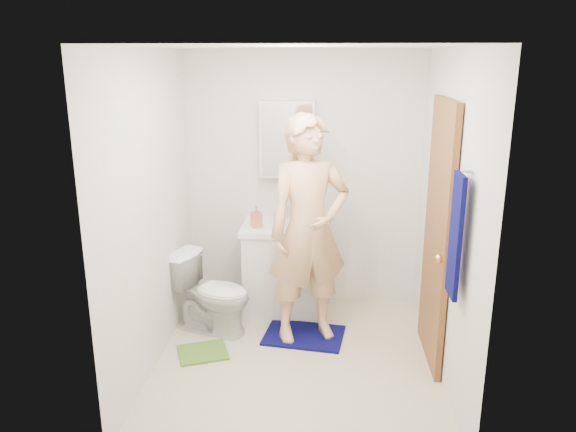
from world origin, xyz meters
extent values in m
cube|color=beige|center=(0.00, 0.00, -0.01)|extent=(2.20, 2.40, 0.02)
cube|color=white|center=(0.00, 0.00, 2.41)|extent=(2.20, 2.40, 0.02)
cube|color=silver|center=(0.00, 1.21, 1.20)|extent=(2.20, 0.02, 2.40)
cube|color=silver|center=(0.00, -1.21, 1.20)|extent=(2.20, 0.02, 2.40)
cube|color=silver|center=(-1.11, 0.00, 1.20)|extent=(0.02, 2.40, 2.40)
cube|color=silver|center=(1.11, 0.00, 1.20)|extent=(0.02, 2.40, 2.40)
cube|color=white|center=(-0.15, 0.91, 0.40)|extent=(0.75, 0.55, 0.80)
cube|color=white|center=(-0.15, 0.91, 0.83)|extent=(0.79, 0.59, 0.05)
cylinder|color=white|center=(-0.15, 0.91, 0.84)|extent=(0.40, 0.40, 0.03)
cylinder|color=silver|center=(-0.15, 1.09, 0.91)|extent=(0.03, 0.03, 0.12)
cube|color=white|center=(-0.15, 1.14, 1.60)|extent=(0.50, 0.12, 0.70)
cube|color=white|center=(-0.15, 1.08, 1.60)|extent=(0.46, 0.01, 0.66)
cube|color=brown|center=(1.07, 0.15, 1.02)|extent=(0.05, 0.80, 2.05)
sphere|color=gold|center=(1.03, -0.17, 0.95)|extent=(0.07, 0.07, 0.07)
cube|color=#08084C|center=(1.03, -0.57, 1.25)|extent=(0.03, 0.24, 0.80)
cylinder|color=silver|center=(1.07, -0.57, 1.67)|extent=(0.06, 0.02, 0.02)
imported|color=white|center=(-0.76, 0.47, 0.35)|extent=(0.78, 0.60, 0.70)
cube|color=#08084C|center=(0.05, 0.39, 0.01)|extent=(0.73, 0.57, 0.02)
cube|color=#55852C|center=(-0.77, 0.05, 0.01)|extent=(0.48, 0.44, 0.02)
imported|color=#C2715A|center=(-0.41, 0.83, 0.95)|extent=(0.12, 0.12, 0.20)
imported|color=#79479C|center=(0.01, 0.98, 0.90)|extent=(0.16, 0.16, 0.10)
imported|color=#E1AD7E|center=(0.08, 0.38, 0.97)|extent=(0.81, 0.67, 1.89)
camera|label=1|loc=(0.20, -3.99, 2.35)|focal=35.00mm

